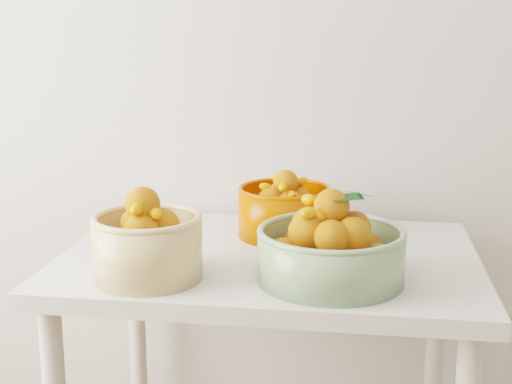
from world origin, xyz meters
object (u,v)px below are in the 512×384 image
at_px(bowl_cream, 147,244).
at_px(bowl_orange, 285,210).
at_px(table, 269,290).
at_px(bowl_green, 330,250).

distance_m(bowl_cream, bowl_orange, 0.45).
bearing_deg(bowl_cream, table, 41.38).
relative_size(bowl_cream, bowl_orange, 1.19).
distance_m(table, bowl_cream, 0.36).
xyz_separation_m(table, bowl_cream, (-0.24, -0.21, 0.17)).
relative_size(bowl_green, bowl_orange, 1.59).
bearing_deg(bowl_cream, bowl_orange, 54.63).
relative_size(table, bowl_green, 2.51).
relative_size(table, bowl_cream, 3.36).
height_order(table, bowl_green, bowl_green).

